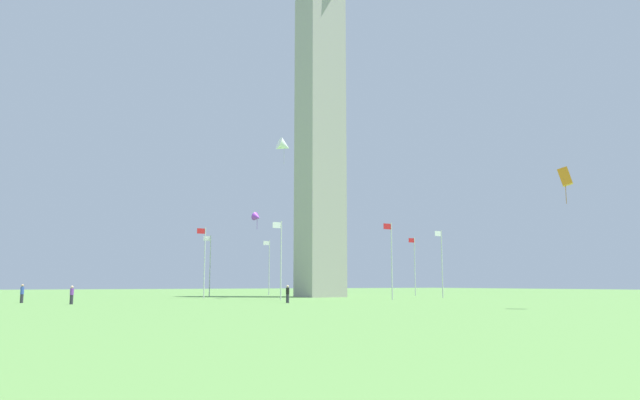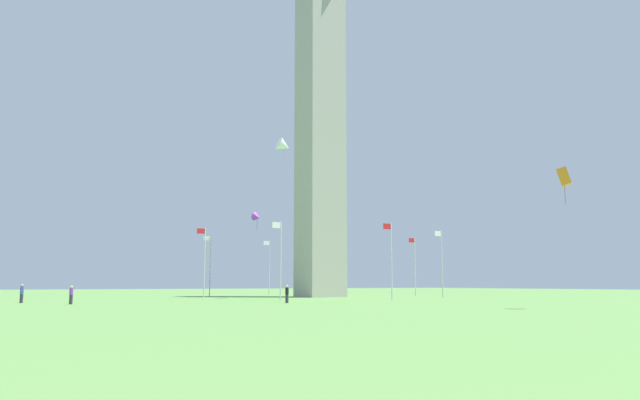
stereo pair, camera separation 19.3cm
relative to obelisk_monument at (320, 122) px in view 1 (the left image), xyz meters
The scene contains 16 objects.
ground_plane 23.99m from the obelisk_monument, ahead, with size 260.00×260.00×0.00m, color #609347.
obelisk_monument is the anchor object (origin of this frame).
flagpole_n 25.18m from the obelisk_monument, ahead, with size 1.12×0.14×8.55m.
flagpole_ne 25.17m from the obelisk_monument, 44.86° to the left, with size 1.12×0.14×8.55m.
flagpole_e 25.14m from the obelisk_monument, 89.80° to the left, with size 1.12×0.14×8.55m.
flagpole_se 25.12m from the obelisk_monument, 134.86° to the left, with size 1.12×0.14×8.55m.
flagpole_s 25.10m from the obelisk_monument, behind, with size 1.12×0.14×8.55m.
flagpole_sw 25.12m from the obelisk_monument, 134.86° to the right, with size 1.12×0.14×8.55m.
flagpole_w 25.14m from the obelisk_monument, 89.80° to the right, with size 1.12×0.14×8.55m.
flagpole_nw 25.17m from the obelisk_monument, 44.86° to the right, with size 1.12×0.14×8.55m.
person_purple_shirt 42.53m from the obelisk_monument, 23.06° to the left, with size 0.32×0.32×1.61m.
person_black_shirt 34.16m from the obelisk_monument, 53.40° to the left, with size 0.32×0.32×1.65m.
person_blue_shirt 43.73m from the obelisk_monument, 12.16° to the left, with size 0.32×0.32×1.73m.
kite_orange_box 44.82m from the obelisk_monument, 84.89° to the left, with size 1.16×1.23×2.66m.
kite_white_delta 12.33m from the obelisk_monument, 36.86° to the left, with size 2.09×1.79×3.24m.
kite_purple_delta 16.24m from the obelisk_monument, ahead, with size 1.47×1.59×2.24m.
Camera 1 is at (40.42, 70.74, 1.79)m, focal length 33.99 mm.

